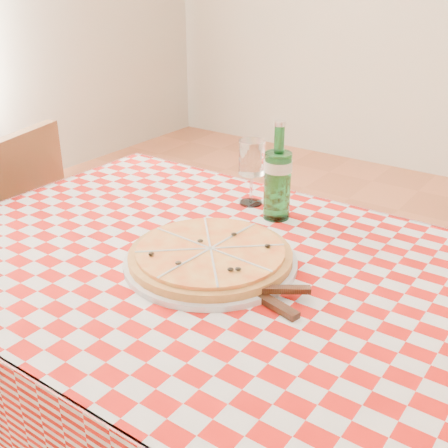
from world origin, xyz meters
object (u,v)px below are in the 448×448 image
(chair_far, at_px, (4,247))
(pizza_plate, at_px, (210,254))
(water_bottle, at_px, (278,171))
(wine_glass, at_px, (251,173))
(dining_table, at_px, (215,302))

(chair_far, bearing_deg, pizza_plate, 160.09)
(chair_far, xyz_separation_m, pizza_plate, (0.89, -0.08, 0.28))
(water_bottle, height_order, wine_glass, water_bottle)
(water_bottle, bearing_deg, dining_table, -87.16)
(chair_far, relative_size, water_bottle, 3.63)
(dining_table, xyz_separation_m, water_bottle, (-0.01, 0.27, 0.22))
(pizza_plate, height_order, water_bottle, water_bottle)
(pizza_plate, distance_m, water_bottle, 0.30)
(dining_table, relative_size, water_bottle, 4.99)
(pizza_plate, bearing_deg, chair_far, 174.90)
(pizza_plate, relative_size, wine_glass, 2.12)
(water_bottle, bearing_deg, wine_glass, 158.87)
(chair_far, bearing_deg, water_bottle, 178.29)
(pizza_plate, bearing_deg, wine_glass, 108.77)
(dining_table, bearing_deg, chair_far, 175.71)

